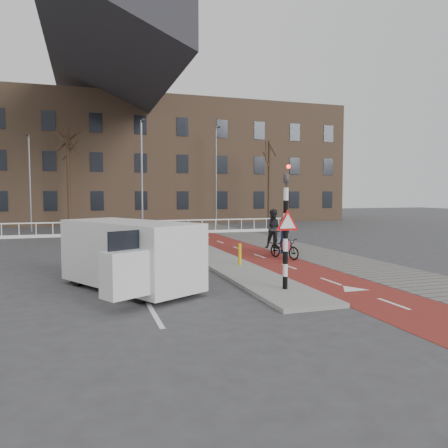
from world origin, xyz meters
name	(u,v)px	position (x,y,z in m)	size (l,w,h in m)	color
ground	(275,279)	(0.00, 0.00, 0.00)	(120.00, 120.00, 0.00)	#38383A
bike_lane	(226,244)	(1.50, 10.00, 0.01)	(2.50, 60.00, 0.01)	maroon
sidewalk	(271,242)	(4.30, 10.00, 0.01)	(3.00, 60.00, 0.01)	slate
curb_island	(220,260)	(-0.70, 4.00, 0.06)	(1.80, 16.00, 0.12)	gray
traffic_signal	(286,224)	(-0.60, -2.02, 1.99)	(0.80, 0.80, 3.68)	black
bollard	(240,254)	(-0.40, 2.37, 0.53)	(0.12, 0.12, 0.81)	#DEB60C
cyclist_near	(285,245)	(2.23, 3.95, 0.61)	(1.13, 1.81, 1.80)	black
cyclist_far	(274,235)	(2.45, 5.52, 0.87)	(1.29, 2.02, 2.09)	black
van	(130,254)	(-4.76, -0.13, 1.06)	(3.96, 4.99, 2.01)	silver
railing	(101,231)	(-5.00, 17.00, 0.31)	(28.00, 0.10, 0.99)	silver
townhouse_row	(115,144)	(-3.00, 32.00, 7.81)	(46.00, 10.00, 15.90)	#7F6047
tree_mid	(69,178)	(-7.19, 24.57, 4.07)	(0.29, 0.29, 8.15)	#322416
tree_right	(269,183)	(9.65, 22.61, 3.75)	(0.24, 0.24, 7.50)	#322416
streetlight_near	(142,181)	(-2.63, 13.83, 3.63)	(0.12, 0.12, 7.26)	slate
streetlight_left	(30,184)	(-9.81, 22.02, 3.57)	(0.12, 0.12, 7.14)	slate
streetlight_right	(216,176)	(5.44, 24.93, 4.41)	(0.12, 0.12, 8.82)	slate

